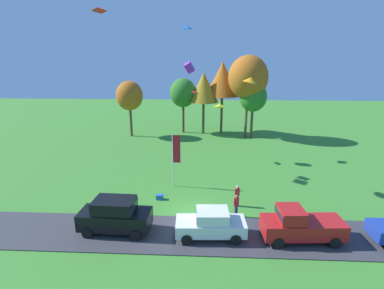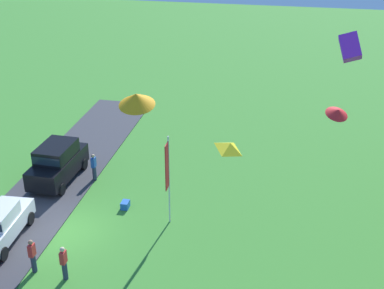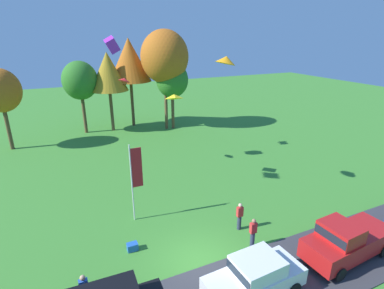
% 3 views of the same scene
% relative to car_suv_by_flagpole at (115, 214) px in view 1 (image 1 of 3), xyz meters
% --- Properties ---
extents(ground_plane, '(120.00, 120.00, 0.00)m').
position_rel_car_suv_by_flagpole_xyz_m(ground_plane, '(4.89, 2.52, -1.30)').
color(ground_plane, '#3D842D').
extents(pavement_strip, '(36.00, 4.40, 0.06)m').
position_rel_car_suv_by_flagpole_xyz_m(pavement_strip, '(4.89, -0.11, -1.27)').
color(pavement_strip, '#38383D').
rests_on(pavement_strip, ground).
extents(car_suv_by_flagpole, '(4.67, 2.18, 2.28)m').
position_rel_car_suv_by_flagpole_xyz_m(car_suv_by_flagpole, '(0.00, 0.00, 0.00)').
color(car_suv_by_flagpole, black).
rests_on(car_suv_by_flagpole, ground).
extents(car_sedan_near_entrance, '(4.49, 2.13, 1.84)m').
position_rel_car_suv_by_flagpole_xyz_m(car_sedan_near_entrance, '(6.24, -0.32, -0.25)').
color(car_sedan_near_entrance, white).
rests_on(car_sedan_near_entrance, ground).
extents(car_pickup_far_end, '(5.11, 2.29, 2.14)m').
position_rel_car_suv_by_flagpole_xyz_m(car_pickup_far_end, '(11.73, -0.33, -0.19)').
color(car_pickup_far_end, red).
rests_on(car_pickup_far_end, ground).
extents(person_beside_suv, '(0.36, 0.24, 1.71)m').
position_rel_car_suv_by_flagpole_xyz_m(person_beside_suv, '(8.06, 2.36, -0.42)').
color(person_beside_suv, '#2D334C').
rests_on(person_beside_suv, ground).
extents(person_on_lawn, '(0.36, 0.24, 1.71)m').
position_rel_car_suv_by_flagpole_xyz_m(person_on_lawn, '(8.27, 3.95, -0.42)').
color(person_on_lawn, '#2D334C').
rests_on(person_on_lawn, ground).
extents(person_watching_sky, '(0.36, 0.24, 1.71)m').
position_rel_car_suv_by_flagpole_xyz_m(person_watching_sky, '(-0.48, 2.04, -0.42)').
color(person_watching_sky, '#2D334C').
rests_on(person_watching_sky, ground).
extents(tree_left_of_center, '(3.73, 3.73, 7.88)m').
position_rel_car_suv_by_flagpole_xyz_m(tree_left_of_center, '(-4.99, 24.49, 4.49)').
color(tree_left_of_center, brown).
rests_on(tree_left_of_center, ground).
extents(tree_lone_near, '(3.83, 3.83, 8.09)m').
position_rel_car_suv_by_flagpole_xyz_m(tree_lone_near, '(2.34, 26.98, 4.65)').
color(tree_lone_near, brown).
rests_on(tree_lone_near, ground).
extents(tree_far_right, '(4.25, 4.25, 8.97)m').
position_rel_car_suv_by_flagpole_xyz_m(tree_far_right, '(5.36, 26.55, 5.51)').
color(tree_far_right, brown).
rests_on(tree_far_right, ground).
extents(tree_center_back, '(4.93, 4.93, 10.41)m').
position_rel_car_suv_by_flagpole_xyz_m(tree_center_back, '(8.08, 27.51, 6.62)').
color(tree_center_back, brown).
rests_on(tree_center_back, ground).
extents(tree_far_left, '(5.37, 5.37, 11.33)m').
position_rel_car_suv_by_flagpole_xyz_m(tree_far_left, '(11.37, 24.53, 7.06)').
color(tree_far_left, brown).
rests_on(tree_far_left, ground).
extents(tree_right_of_center, '(3.72, 3.72, 7.85)m').
position_rel_car_suv_by_flagpole_xyz_m(tree_right_of_center, '(12.18, 24.42, 4.47)').
color(tree_right_of_center, brown).
rests_on(tree_right_of_center, ground).
extents(flag_banner, '(0.71, 0.08, 4.92)m').
position_rel_car_suv_by_flagpole_xyz_m(flag_banner, '(3.19, 7.46, 1.82)').
color(flag_banner, silver).
rests_on(flag_banner, ground).
extents(cooler_box, '(0.56, 0.40, 0.40)m').
position_rel_car_suv_by_flagpole_xyz_m(cooler_box, '(2.15, 4.78, -1.10)').
color(cooler_box, blue).
rests_on(cooler_box, ground).
extents(kite_diamond_topmost, '(1.26, 1.20, 0.35)m').
position_rel_car_suv_by_flagpole_xyz_m(kite_diamond_topmost, '(3.63, 16.95, 12.80)').
color(kite_diamond_topmost, blue).
extents(kite_diamond_high_right, '(1.14, 1.20, 0.51)m').
position_rel_car_suv_by_flagpole_xyz_m(kite_diamond_high_right, '(-3.87, 11.50, 13.87)').
color(kite_diamond_high_right, red).
extents(kite_diamond_over_trees, '(1.14, 1.12, 0.55)m').
position_rel_car_suv_by_flagpole_xyz_m(kite_diamond_over_trees, '(7.11, 10.98, 5.39)').
color(kite_diamond_over_trees, yellow).
extents(kite_box_mid_center, '(1.15, 1.05, 1.39)m').
position_rel_car_suv_by_flagpole_xyz_m(kite_box_mid_center, '(3.96, 15.28, 8.71)').
color(kite_box_mid_center, purple).
extents(kite_delta_near_flag, '(1.32, 1.30, 0.58)m').
position_rel_car_suv_by_flagpole_xyz_m(kite_delta_near_flag, '(4.62, 15.05, 6.16)').
color(kite_delta_near_flag, red).
extents(kite_delta_trailing_tail, '(1.42, 1.36, 0.71)m').
position_rel_car_suv_by_flagpole_xyz_m(kite_delta_trailing_tail, '(9.39, 7.99, 7.98)').
color(kite_delta_trailing_tail, orange).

